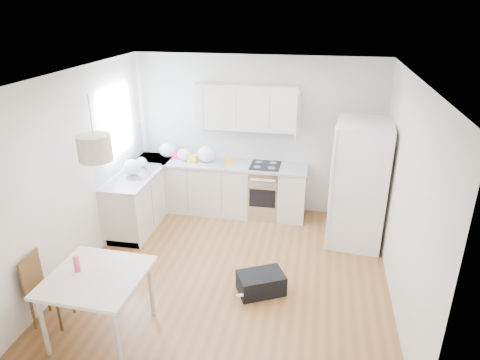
# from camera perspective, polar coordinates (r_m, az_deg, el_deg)

# --- Properties ---
(floor) EXTENTS (4.20, 4.20, 0.00)m
(floor) POSITION_cam_1_polar(r_m,az_deg,el_deg) (6.10, -1.03, -12.07)
(floor) COLOR brown
(floor) RESTS_ON ground
(ceiling) EXTENTS (4.20, 4.20, 0.00)m
(ceiling) POSITION_cam_1_polar(r_m,az_deg,el_deg) (5.07, -1.24, 13.84)
(ceiling) COLOR white
(ceiling) RESTS_ON wall_back
(wall_back) EXTENTS (4.20, 0.00, 4.20)m
(wall_back) POSITION_cam_1_polar(r_m,az_deg,el_deg) (7.39, 2.25, 5.95)
(wall_back) COLOR beige
(wall_back) RESTS_ON floor
(wall_left) EXTENTS (0.00, 4.20, 4.20)m
(wall_left) POSITION_cam_1_polar(r_m,az_deg,el_deg) (6.20, -20.48, 1.12)
(wall_left) COLOR beige
(wall_left) RESTS_ON floor
(wall_right) EXTENTS (0.00, 4.20, 4.20)m
(wall_right) POSITION_cam_1_polar(r_m,az_deg,el_deg) (5.45, 21.05, -1.94)
(wall_right) COLOR beige
(wall_right) RESTS_ON floor
(window_glassblock) EXTENTS (0.02, 1.00, 1.00)m
(window_glassblock) POSITION_cam_1_polar(r_m,az_deg,el_deg) (7.03, -16.17, 7.57)
(window_glassblock) COLOR #BFE0F9
(window_glassblock) RESTS_ON wall_left
(cabinets_back) EXTENTS (3.00, 0.60, 0.88)m
(cabinets_back) POSITION_cam_1_polar(r_m,az_deg,el_deg) (7.54, -2.72, -1.09)
(cabinets_back) COLOR beige
(cabinets_back) RESTS_ON floor
(cabinets_left) EXTENTS (0.60, 1.80, 0.88)m
(cabinets_left) POSITION_cam_1_polar(r_m,az_deg,el_deg) (7.39, -12.90, -2.20)
(cabinets_left) COLOR beige
(cabinets_left) RESTS_ON floor
(counter_back) EXTENTS (3.02, 0.64, 0.04)m
(counter_back) POSITION_cam_1_polar(r_m,az_deg,el_deg) (7.37, -2.78, 2.19)
(counter_back) COLOR #A3A5A7
(counter_back) RESTS_ON cabinets_back
(counter_left) EXTENTS (0.64, 1.82, 0.04)m
(counter_left) POSITION_cam_1_polar(r_m,az_deg,el_deg) (7.21, -13.22, 1.12)
(counter_left) COLOR #A3A5A7
(counter_left) RESTS_ON cabinets_left
(backsplash_back) EXTENTS (3.00, 0.01, 0.58)m
(backsplash_back) POSITION_cam_1_polar(r_m,az_deg,el_deg) (7.54, -2.31, 5.17)
(backsplash_back) COLOR white
(backsplash_back) RESTS_ON wall_back
(backsplash_left) EXTENTS (0.01, 1.80, 0.58)m
(backsplash_left) POSITION_cam_1_polar(r_m,az_deg,el_deg) (7.23, -15.58, 3.55)
(backsplash_left) COLOR white
(backsplash_left) RESTS_ON wall_left
(upper_cabinets) EXTENTS (1.70, 0.32, 0.75)m
(upper_cabinets) POSITION_cam_1_polar(r_m,az_deg,el_deg) (7.13, 0.90, 9.70)
(upper_cabinets) COLOR beige
(upper_cabinets) RESTS_ON wall_back
(range_oven) EXTENTS (0.50, 0.61, 0.88)m
(range_oven) POSITION_cam_1_polar(r_m,az_deg,el_deg) (7.41, 3.32, -1.56)
(range_oven) COLOR silver
(range_oven) RESTS_ON floor
(sink) EXTENTS (0.50, 0.80, 0.16)m
(sink) POSITION_cam_1_polar(r_m,az_deg,el_deg) (7.16, -13.39, 1.08)
(sink) COLOR silver
(sink) RESTS_ON counter_left
(refrigerator) EXTENTS (0.98, 1.03, 1.89)m
(refrigerator) POSITION_cam_1_polar(r_m,az_deg,el_deg) (6.68, 15.70, -0.47)
(refrigerator) COLOR white
(refrigerator) RESTS_ON floor
(dining_table) EXTENTS (1.03, 1.03, 0.78)m
(dining_table) POSITION_cam_1_polar(r_m,az_deg,el_deg) (4.97, -18.54, -12.78)
(dining_table) COLOR beige
(dining_table) RESTS_ON floor
(dining_chair) EXTENTS (0.40, 0.40, 0.87)m
(dining_chair) POSITION_cam_1_polar(r_m,az_deg,el_deg) (5.50, -24.03, -13.21)
(dining_chair) COLOR #4A2F16
(dining_chair) RESTS_ON floor
(drink_bottle) EXTENTS (0.08, 0.08, 0.22)m
(drink_bottle) POSITION_cam_1_polar(r_m,az_deg,el_deg) (4.99, -20.96, -10.23)
(drink_bottle) COLOR #EC4167
(drink_bottle) RESTS_ON dining_table
(gym_bag) EXTENTS (0.69, 0.60, 0.27)m
(gym_bag) POSITION_cam_1_polar(r_m,az_deg,el_deg) (5.67, 2.81, -13.54)
(gym_bag) COLOR black
(gym_bag) RESTS_ON floor
(pendant_lamp) EXTENTS (0.41, 0.41, 0.26)m
(pendant_lamp) POSITION_cam_1_polar(r_m,az_deg,el_deg) (4.36, -18.79, 4.08)
(pendant_lamp) COLOR beige
(pendant_lamp) RESTS_ON ceiling
(grocery_bag_a) EXTENTS (0.29, 0.24, 0.26)m
(grocery_bag_a) POSITION_cam_1_polar(r_m,az_deg,el_deg) (7.68, -9.66, 3.94)
(grocery_bag_a) COLOR white
(grocery_bag_a) RESTS_ON counter_back
(grocery_bag_b) EXTENTS (0.24, 0.20, 0.21)m
(grocery_bag_b) POSITION_cam_1_polar(r_m,az_deg,el_deg) (7.48, -7.49, 3.38)
(grocery_bag_b) COLOR white
(grocery_bag_b) RESTS_ON counter_back
(grocery_bag_c) EXTENTS (0.32, 0.27, 0.29)m
(grocery_bag_c) POSITION_cam_1_polar(r_m,az_deg,el_deg) (7.36, -4.43, 3.48)
(grocery_bag_c) COLOR white
(grocery_bag_c) RESTS_ON counter_back
(grocery_bag_d) EXTENTS (0.19, 0.16, 0.17)m
(grocery_bag_d) POSITION_cam_1_polar(r_m,az_deg,el_deg) (7.31, -13.00, 2.32)
(grocery_bag_d) COLOR white
(grocery_bag_d) RESTS_ON counter_back
(grocery_bag_e) EXTENTS (0.29, 0.24, 0.26)m
(grocery_bag_e) POSITION_cam_1_polar(r_m,az_deg,el_deg) (7.01, -14.19, 1.69)
(grocery_bag_e) COLOR white
(grocery_bag_e) RESTS_ON counter_left
(snack_orange) EXTENTS (0.15, 0.11, 0.10)m
(snack_orange) POSITION_cam_1_polar(r_m,az_deg,el_deg) (7.30, -1.41, 2.59)
(snack_orange) COLOR orange
(snack_orange) RESTS_ON counter_back
(snack_yellow) EXTENTS (0.18, 0.14, 0.11)m
(snack_yellow) POSITION_cam_1_polar(r_m,az_deg,el_deg) (7.43, -6.36, 2.88)
(snack_yellow) COLOR gold
(snack_yellow) RESTS_ON counter_back
(snack_red) EXTENTS (0.15, 0.10, 0.10)m
(snack_red) POSITION_cam_1_polar(r_m,az_deg,el_deg) (7.60, -8.45, 3.19)
(snack_red) COLOR #D81B44
(snack_red) RESTS_ON counter_back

